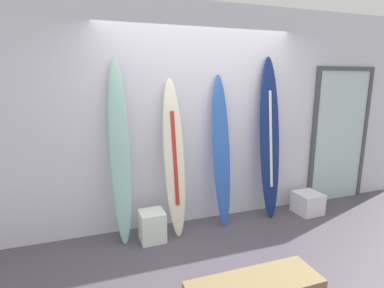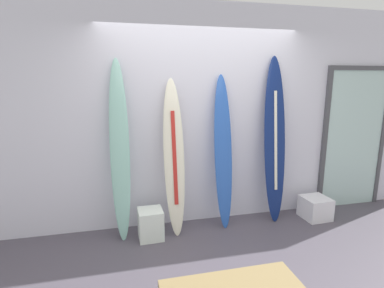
{
  "view_description": "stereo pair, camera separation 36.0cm",
  "coord_description": "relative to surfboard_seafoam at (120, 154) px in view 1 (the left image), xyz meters",
  "views": [
    {
      "loc": [
        -1.33,
        -2.38,
        1.87
      ],
      "look_at": [
        -0.18,
        0.95,
        1.11
      ],
      "focal_mm": 28.1,
      "sensor_mm": 36.0,
      "label": 1
    },
    {
      "loc": [
        -0.99,
        -2.48,
        1.87
      ],
      "look_at": [
        -0.18,
        0.95,
        1.11
      ],
      "focal_mm": 28.1,
      "sensor_mm": 36.0,
      "label": 2
    }
  ],
  "objects": [
    {
      "name": "surfboard_navy",
      "position": [
        1.98,
        0.02,
        0.03
      ],
      "size": [
        0.3,
        0.31,
        2.17
      ],
      "color": "navy",
      "rests_on": "ground"
    },
    {
      "name": "surfboard_ivory",
      "position": [
        0.63,
        -0.02,
        -0.09
      ],
      "size": [
        0.26,
        0.4,
        1.9
      ],
      "color": "silver",
      "rests_on": "ground"
    },
    {
      "name": "surfboard_cobalt",
      "position": [
        1.27,
        0.01,
        -0.07
      ],
      "size": [
        0.24,
        0.34,
        1.94
      ],
      "color": "#2A58B5",
      "rests_on": "ground"
    },
    {
      "name": "glass_door",
      "position": [
        3.34,
        0.18,
        0.02
      ],
      "size": [
        1.05,
        0.06,
        2.06
      ],
      "color": "silver",
      "rests_on": "ground"
    },
    {
      "name": "surfboard_seafoam",
      "position": [
        0.0,
        0.0,
        0.0
      ],
      "size": [
        0.23,
        0.36,
        2.12
      ],
      "color": "#8DC5B7",
      "rests_on": "ground"
    },
    {
      "name": "display_block_left",
      "position": [
        0.32,
        -0.15,
        -0.86
      ],
      "size": [
        0.3,
        0.3,
        0.36
      ],
      "color": "white",
      "rests_on": "ground"
    },
    {
      "name": "wall_back",
      "position": [
        1.03,
        0.3,
        0.36
      ],
      "size": [
        7.2,
        0.2,
        2.8
      ],
      "primitive_type": "cube",
      "color": "silver",
      "rests_on": "ground"
    },
    {
      "name": "display_block_center",
      "position": [
        2.57,
        -0.13,
        -0.89
      ],
      "size": [
        0.36,
        0.36,
        0.3
      ],
      "color": "white",
      "rests_on": "ground"
    },
    {
      "name": "ground",
      "position": [
        1.03,
        -1.0,
        -1.06
      ],
      "size": [
        8.0,
        8.0,
        0.04
      ],
      "primitive_type": "cube",
      "color": "#4C4651"
    }
  ]
}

